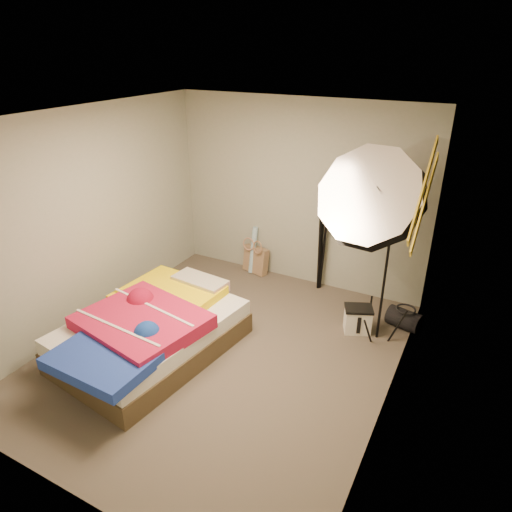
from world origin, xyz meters
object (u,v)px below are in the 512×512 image
Objects in this scene: tote_bag at (256,260)px; duffel_bag at (404,319)px; camera_case at (358,320)px; photo_umbrella at (372,200)px; camera_tripod at (322,236)px; wrapping_roll at (253,250)px; bed at (151,330)px.

tote_bag reaches higher than duffel_bag.
photo_umbrella is at bearing -97.40° from camera_case.
camera_tripod reaches higher than duffel_bag.
photo_umbrella is (1.85, -0.92, 1.32)m from wrapping_roll.
tote_bag is 0.29× the size of camera_tripod.
photo_umbrella is at bearing -48.06° from camera_tripod.
camera_case is at bearing -130.61° from duffel_bag.
camera_case is at bearing -45.24° from camera_tripod.
camera_case is 2.36m from bed.
photo_umbrella reaches higher than tote_bag.
wrapping_roll is at bearing -165.21° from tote_bag.
camera_tripod is at bearing -1.18° from wrapping_roll.
tote_bag is at bearing 131.83° from camera_case.
duffel_bag is 0.17× the size of photo_umbrella.
camera_tripod is at bearing 110.93° from camera_case.
camera_tripod reaches higher than tote_bag.
wrapping_roll reaches higher than bed.
duffel_bag is at bearing -19.92° from camera_tripod.
camera_tripod is at bearing 63.63° from bed.
tote_bag reaches higher than camera_case.
camera_tripod is at bearing 131.94° from photo_umbrella.
wrapping_roll reaches higher than duffel_bag.
duffel_bag is (0.47, 0.33, -0.03)m from camera_case.
photo_umbrella is at bearing -26.47° from wrapping_roll.
camera_tripod reaches higher than camera_case.
camera_case is at bearing 37.52° from bed.
wrapping_roll reaches higher than tote_bag.
tote_bag is 0.17× the size of photo_umbrella.
wrapping_roll is 2.31× the size of camera_case.
camera_case is 0.22× the size of camera_tripod.
camera_tripod is (1.10, 2.21, 0.50)m from bed.
wrapping_roll is 0.30× the size of photo_umbrella.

